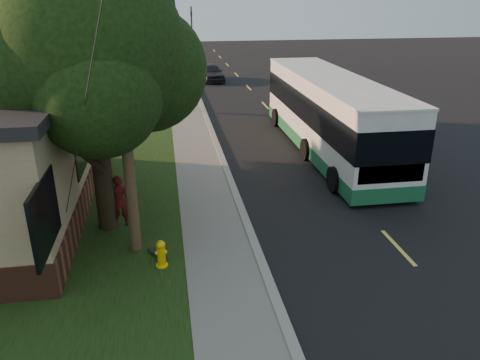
% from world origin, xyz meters
% --- Properties ---
extents(ground, '(120.00, 120.00, 0.00)m').
position_xyz_m(ground, '(0.00, 0.00, 0.00)').
color(ground, black).
rests_on(ground, ground).
extents(road, '(8.00, 80.00, 0.01)m').
position_xyz_m(road, '(4.00, 10.00, 0.01)').
color(road, black).
rests_on(road, ground).
extents(curb, '(0.25, 80.00, 0.12)m').
position_xyz_m(curb, '(0.00, 10.00, 0.06)').
color(curb, gray).
rests_on(curb, ground).
extents(sidewalk, '(2.00, 80.00, 0.08)m').
position_xyz_m(sidewalk, '(-1.00, 10.00, 0.04)').
color(sidewalk, slate).
rests_on(sidewalk, ground).
extents(grass_verge, '(5.00, 80.00, 0.07)m').
position_xyz_m(grass_verge, '(-4.50, 10.00, 0.04)').
color(grass_verge, black).
rests_on(grass_verge, ground).
extents(fire_hydrant, '(0.32, 0.32, 0.74)m').
position_xyz_m(fire_hydrant, '(-2.60, 0.00, 0.43)').
color(fire_hydrant, yellow).
rests_on(fire_hydrant, grass_verge).
extents(utility_pole, '(2.86, 3.21, 9.07)m').
position_xyz_m(utility_pole, '(-3.31, 0.99, 4.63)').
color(utility_pole, '#473321').
rests_on(utility_pole, ground).
extents(leafy_tree, '(6.30, 6.00, 7.80)m').
position_xyz_m(leafy_tree, '(-4.17, 2.65, 5.17)').
color(leafy_tree, black).
rests_on(leafy_tree, grass_verge).
extents(bare_tree_near, '(1.38, 1.21, 4.31)m').
position_xyz_m(bare_tree_near, '(-3.50, 18.00, 2.15)').
color(bare_tree_near, black).
rests_on(bare_tree_near, grass_verge).
extents(bare_tree_far, '(1.38, 1.21, 4.03)m').
position_xyz_m(bare_tree_far, '(-3.00, 30.00, 2.00)').
color(bare_tree_far, black).
rests_on(bare_tree_far, grass_verge).
extents(traffic_signal, '(0.18, 0.22, 5.50)m').
position_xyz_m(traffic_signal, '(0.50, 34.00, 3.16)').
color(traffic_signal, '#2D2D30').
rests_on(traffic_signal, ground).
extents(transit_bus, '(2.86, 12.38, 3.35)m').
position_xyz_m(transit_bus, '(4.85, 8.62, 1.78)').
color(transit_bus, silver).
rests_on(transit_bus, ground).
extents(skateboarder, '(0.62, 0.42, 1.63)m').
position_xyz_m(skateboarder, '(-3.81, 2.53, 0.89)').
color(skateboarder, '#4C0F0F').
rests_on(skateboarder, grass_verge).
extents(skateboard_main, '(0.55, 0.77, 0.07)m').
position_xyz_m(skateboard_main, '(-2.71, 0.53, 0.12)').
color(skateboard_main, black).
rests_on(skateboard_main, grass_verge).
extents(dumpster, '(1.50, 1.27, 1.18)m').
position_xyz_m(dumpster, '(-8.25, 6.23, 0.63)').
color(dumpster, black).
rests_on(dumpster, building_lot).
extents(distant_car, '(2.06, 4.23, 1.39)m').
position_xyz_m(distant_car, '(1.50, 27.30, 0.69)').
color(distant_car, black).
rests_on(distant_car, ground).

